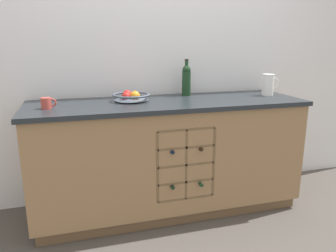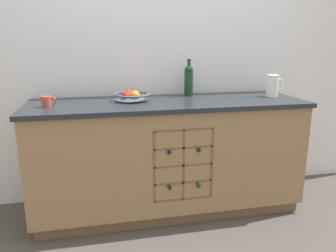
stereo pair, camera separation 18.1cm
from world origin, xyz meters
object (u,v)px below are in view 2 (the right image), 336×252
object	(u,v)px
ceramic_mug	(47,102)
standing_wine_bottle	(189,80)
fruit_bowl	(132,96)
white_pitcher	(273,85)

from	to	relation	value
ceramic_mug	standing_wine_bottle	size ratio (longest dim) A/B	0.34
fruit_bowl	standing_wine_bottle	size ratio (longest dim) A/B	0.94
ceramic_mug	standing_wine_bottle	distance (m)	1.16
fruit_bowl	ceramic_mug	size ratio (longest dim) A/B	2.77
white_pitcher	standing_wine_bottle	distance (m)	0.72
fruit_bowl	white_pitcher	distance (m)	1.20
white_pitcher	standing_wine_bottle	xyz separation A→B (m)	(-0.69, 0.19, 0.04)
ceramic_mug	standing_wine_bottle	bearing A→B (deg)	13.71
fruit_bowl	ceramic_mug	distance (m)	0.63
white_pitcher	ceramic_mug	xyz separation A→B (m)	(-1.82, -0.09, -0.06)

